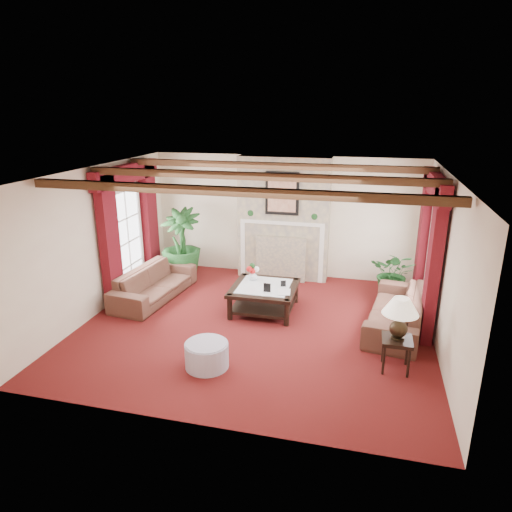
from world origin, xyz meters
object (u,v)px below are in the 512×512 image
(coffee_table, at_px, (264,298))
(side_table, at_px, (396,354))
(ottoman, at_px, (207,355))
(sofa_right, at_px, (397,304))
(potted_palm, at_px, (182,258))
(sofa_left, at_px, (154,279))

(coffee_table, height_order, side_table, side_table)
(ottoman, bearing_deg, coffee_table, 79.71)
(sofa_right, bearing_deg, potted_palm, -98.90)
(sofa_left, height_order, side_table, sofa_left)
(potted_palm, xyz_separation_m, coffee_table, (2.21, -1.32, -0.19))
(coffee_table, bearing_deg, ottoman, -100.57)
(coffee_table, bearing_deg, sofa_right, -2.74)
(sofa_right, distance_m, coffee_table, 2.40)
(potted_palm, xyz_separation_m, side_table, (4.54, -2.86, -0.19))
(sofa_left, bearing_deg, coffee_table, -85.24)
(sofa_left, height_order, coffee_table, sofa_left)
(potted_palm, bearing_deg, coffee_table, -30.91)
(coffee_table, bearing_deg, side_table, -33.69)
(coffee_table, bearing_deg, potted_palm, 148.80)
(sofa_right, bearing_deg, ottoman, -45.62)
(potted_palm, xyz_separation_m, ottoman, (1.83, -3.45, -0.25))
(sofa_right, distance_m, ottoman, 3.45)
(sofa_right, relative_size, potted_palm, 1.41)
(sofa_left, relative_size, coffee_table, 1.81)
(sofa_right, xyz_separation_m, potted_palm, (-4.61, 1.43, 0.01))
(sofa_right, relative_size, side_table, 4.49)
(ottoman, bearing_deg, potted_palm, 117.86)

